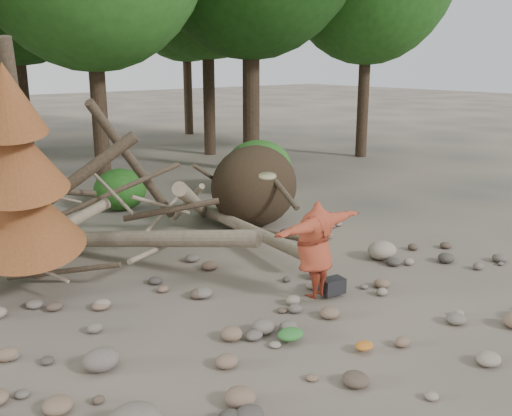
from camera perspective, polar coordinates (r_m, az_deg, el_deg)
ground at (r=9.37m, az=4.42°, el=-10.45°), size 120.00×120.00×0.00m
deadfall_pile at (r=13.36m, az=-1.92°, el=1.63°), size 8.55×5.24×3.30m
dead_conifer at (r=10.01m, az=-22.59°, el=2.83°), size 2.06×2.16×4.35m
bush_mid at (r=15.78m, az=-13.42°, el=1.82°), size 1.40×1.40×1.12m
bush_right at (r=17.33m, az=0.26°, el=4.18°), size 2.00×2.00×1.60m
frisbee_thrower at (r=9.53m, az=5.93°, el=-4.13°), size 2.66×0.97×2.39m
backpack at (r=10.00m, az=7.65°, el=-8.04°), size 0.44×0.33×0.27m
cloth_green at (r=8.47m, az=3.48°, el=-12.78°), size 0.40×0.33×0.15m
cloth_orange at (r=8.34m, az=10.75°, el=-13.67°), size 0.28×0.23×0.10m
boulder_mid_right at (r=11.95m, az=12.50°, el=-4.15°), size 0.62×0.56×0.37m
boulder_mid_left at (r=8.02m, az=-15.21°, el=-14.41°), size 0.48×0.44×0.29m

